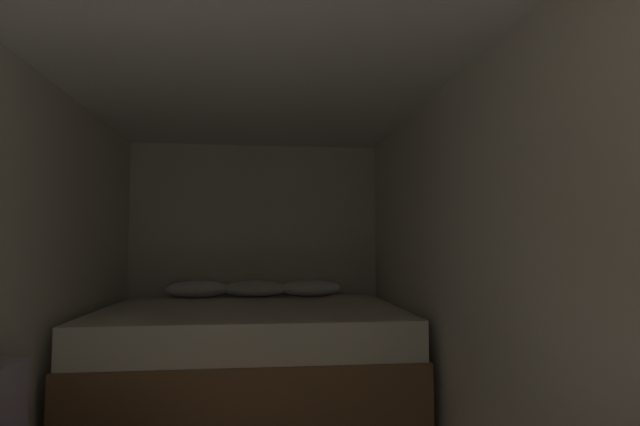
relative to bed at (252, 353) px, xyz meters
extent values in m
cube|color=beige|center=(0.00, 0.92, 0.70)|extent=(2.41, 0.05, 2.13)
cube|color=beige|center=(1.18, -1.58, 0.70)|extent=(0.05, 4.94, 2.13)
cube|color=white|center=(0.00, -1.58, 1.79)|extent=(2.41, 4.94, 0.05)
cube|color=brown|center=(0.00, -0.02, -0.13)|extent=(2.19, 1.72, 0.47)
cube|color=beige|center=(0.00, -0.02, 0.23)|extent=(2.15, 1.68, 0.25)
ellipsoid|color=white|center=(-0.49, 0.64, 0.42)|extent=(0.55, 0.30, 0.15)
ellipsoid|color=white|center=(0.49, 0.64, 0.42)|extent=(0.55, 0.30, 0.15)
ellipsoid|color=white|center=(0.00, 0.64, 0.42)|extent=(0.55, 0.30, 0.15)
camera|label=1|loc=(0.09, -3.73, 0.81)|focal=27.26mm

